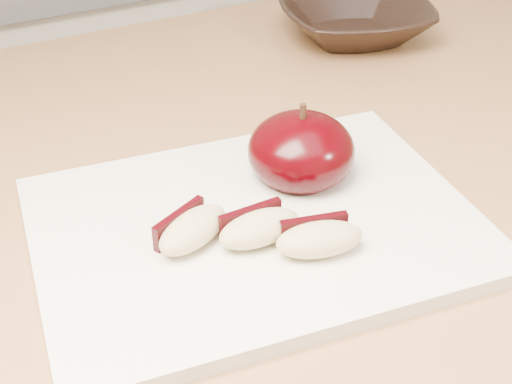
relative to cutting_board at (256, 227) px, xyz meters
name	(u,v)px	position (x,y,z in m)	size (l,w,h in m)	color
back_cabinet	(64,175)	(0.01, 0.81, -0.44)	(2.40, 0.62, 0.94)	silver
cutting_board	(256,227)	(0.00, 0.00, 0.00)	(0.32, 0.23, 0.01)	silver
apple_half	(301,151)	(0.06, 0.04, 0.03)	(0.10, 0.10, 0.07)	black
apple_wedge_a	(191,229)	(-0.05, 0.00, 0.02)	(0.07, 0.05, 0.02)	tan
apple_wedge_b	(258,227)	(-0.01, -0.02, 0.02)	(0.06, 0.03, 0.02)	tan
apple_wedge_c	(319,238)	(0.02, -0.05, 0.02)	(0.07, 0.04, 0.02)	tan
bowl	(354,19)	(0.27, 0.28, 0.01)	(0.17, 0.17, 0.04)	black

